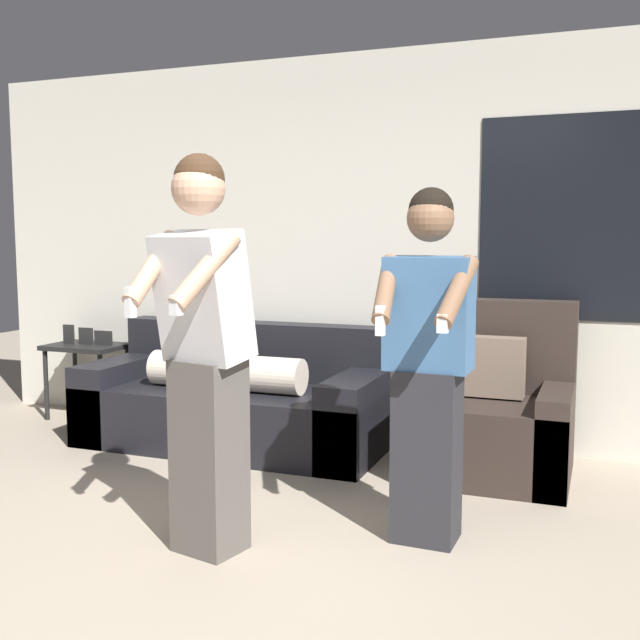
# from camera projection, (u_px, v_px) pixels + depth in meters

# --- Properties ---
(ground_plane) EXTENTS (14.00, 14.00, 0.00)m
(ground_plane) POSITION_uv_depth(u_px,v_px,m) (178.00, 615.00, 2.84)
(ground_plane) COLOR tan
(wall_back) EXTENTS (6.46, 0.07, 2.70)m
(wall_back) POSITION_uv_depth(u_px,v_px,m) (385.00, 248.00, 5.23)
(wall_back) COLOR beige
(wall_back) RESTS_ON ground_plane
(couch) EXTENTS (2.08, 0.94, 0.81)m
(couch) POSITION_uv_depth(u_px,v_px,m) (238.00, 402.00, 5.19)
(couch) COLOR black
(couch) RESTS_ON ground_plane
(armchair) EXTENTS (0.93, 0.82, 1.04)m
(armchair) POSITION_uv_depth(u_px,v_px,m) (493.00, 417.00, 4.53)
(armchair) COLOR #332823
(armchair) RESTS_ON ground_plane
(side_table) EXTENTS (0.60, 0.43, 0.74)m
(side_table) POSITION_uv_depth(u_px,v_px,m) (87.00, 354.00, 5.90)
(side_table) COLOR black
(side_table) RESTS_ON ground_plane
(person_left) EXTENTS (0.46, 0.55, 1.79)m
(person_left) POSITION_uv_depth(u_px,v_px,m) (204.00, 348.00, 3.32)
(person_left) COLOR #56514C
(person_left) RESTS_ON ground_plane
(person_right) EXTENTS (0.46, 0.46, 1.66)m
(person_right) POSITION_uv_depth(u_px,v_px,m) (428.00, 364.00, 3.46)
(person_right) COLOR #28282D
(person_right) RESTS_ON ground_plane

